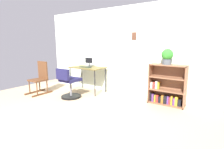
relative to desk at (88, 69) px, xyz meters
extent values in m
plane|color=tan|center=(0.81, -1.74, -0.68)|extent=(6.24, 6.24, 0.00)
cube|color=silver|center=(0.81, 0.41, 0.52)|extent=(5.20, 0.10, 2.40)
cube|color=#4F2F21|center=(1.32, 0.35, 0.93)|extent=(0.12, 0.02, 0.19)
cube|color=brown|center=(0.00, 0.00, 0.05)|extent=(1.01, 0.58, 0.03)
cylinder|color=black|center=(-0.47, -0.25, -0.32)|extent=(0.03, 0.03, 0.71)
cylinder|color=black|center=(0.47, -0.25, -0.32)|extent=(0.03, 0.03, 0.71)
cylinder|color=black|center=(-0.47, 0.25, -0.32)|extent=(0.03, 0.03, 0.71)
cylinder|color=black|center=(0.47, 0.25, -0.32)|extent=(0.03, 0.03, 0.71)
cylinder|color=#262628|center=(-0.02, 0.10, 0.07)|extent=(0.19, 0.19, 0.01)
cylinder|color=#262628|center=(-0.02, 0.10, 0.12)|extent=(0.03, 0.03, 0.10)
cube|color=black|center=(-0.02, 0.09, 0.25)|extent=(0.25, 0.02, 0.16)
cube|color=#232D1C|center=(0.00, -0.10, 0.07)|extent=(0.37, 0.12, 0.02)
cylinder|color=black|center=(0.00, -0.68, -0.66)|extent=(0.52, 0.52, 0.05)
cylinder|color=slate|center=(0.00, -0.68, -0.43)|extent=(0.05, 0.05, 0.39)
cube|color=#1C1A41|center=(0.00, -0.68, -0.20)|extent=(0.44, 0.44, 0.08)
cube|color=#1C1A41|center=(0.00, -0.93, -0.02)|extent=(0.42, 0.07, 0.27)
cube|color=brown|center=(-1.23, -0.94, -0.66)|extent=(0.04, 0.64, 0.04)
cube|color=brown|center=(-0.87, -0.94, -0.66)|extent=(0.04, 0.64, 0.04)
cylinder|color=brown|center=(-1.23, -1.10, -0.47)|extent=(0.03, 0.03, 0.34)
cylinder|color=brown|center=(-0.87, -1.10, -0.47)|extent=(0.03, 0.03, 0.34)
cylinder|color=brown|center=(-1.23, -0.78, -0.47)|extent=(0.03, 0.03, 0.34)
cylinder|color=brown|center=(-0.87, -0.78, -0.47)|extent=(0.03, 0.03, 0.34)
cube|color=brown|center=(-1.05, -0.94, -0.28)|extent=(0.42, 0.40, 0.04)
cube|color=brown|center=(-1.05, -0.76, -0.01)|extent=(0.40, 0.04, 0.50)
cube|color=brown|center=(1.87, 0.18, -0.21)|extent=(0.02, 0.30, 0.95)
cube|color=brown|center=(2.68, 0.18, -0.21)|extent=(0.02, 0.30, 0.95)
cube|color=brown|center=(2.28, 0.18, 0.26)|extent=(0.83, 0.30, 0.02)
cube|color=brown|center=(2.28, 0.18, -0.67)|extent=(0.83, 0.30, 0.02)
cube|color=brown|center=(2.28, 0.32, -0.21)|extent=(0.83, 0.02, 0.95)
cube|color=brown|center=(2.28, 0.18, -0.34)|extent=(0.78, 0.28, 0.02)
cube|color=brown|center=(2.28, 0.18, -0.03)|extent=(0.78, 0.28, 0.02)
cube|color=black|center=(1.91, 0.17, -0.55)|extent=(0.03, 0.10, 0.20)
cube|color=#593372|center=(1.96, 0.17, -0.57)|extent=(0.05, 0.11, 0.18)
cube|color=#B79323|center=(2.01, 0.17, -0.58)|extent=(0.04, 0.10, 0.16)
cube|color=#B22D28|center=(2.07, 0.17, -0.57)|extent=(0.05, 0.10, 0.17)
cube|color=black|center=(2.13, 0.17, -0.59)|extent=(0.06, 0.12, 0.14)
cube|color=#99591E|center=(2.19, 0.17, -0.56)|extent=(0.06, 0.11, 0.19)
cube|color=black|center=(2.26, 0.17, -0.57)|extent=(0.06, 0.13, 0.18)
cube|color=#593372|center=(2.32, 0.17, -0.57)|extent=(0.04, 0.10, 0.18)
cube|color=#B22D28|center=(2.37, 0.17, -0.57)|extent=(0.04, 0.10, 0.17)
cube|color=#B79323|center=(2.41, 0.17, -0.55)|extent=(0.04, 0.12, 0.21)
cube|color=#593372|center=(2.46, 0.17, -0.57)|extent=(0.04, 0.10, 0.17)
cube|color=#B79323|center=(2.51, 0.17, -0.55)|extent=(0.06, 0.11, 0.21)
cube|color=black|center=(2.58, 0.17, -0.58)|extent=(0.07, 0.10, 0.15)
cube|color=beige|center=(1.92, 0.17, -0.26)|extent=(0.05, 0.11, 0.14)
cube|color=#B22D28|center=(1.97, 0.17, -0.25)|extent=(0.05, 0.12, 0.15)
cube|color=beige|center=(2.03, 0.17, -0.24)|extent=(0.05, 0.10, 0.18)
cube|color=#B79323|center=(2.08, 0.17, -0.25)|extent=(0.03, 0.10, 0.16)
cylinder|color=#474C51|center=(2.25, 0.16, 0.33)|extent=(0.20, 0.20, 0.12)
sphere|color=#2E8128|center=(2.25, 0.16, 0.50)|extent=(0.26, 0.26, 0.26)
camera|label=1|loc=(3.29, -3.73, 0.74)|focal=27.13mm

